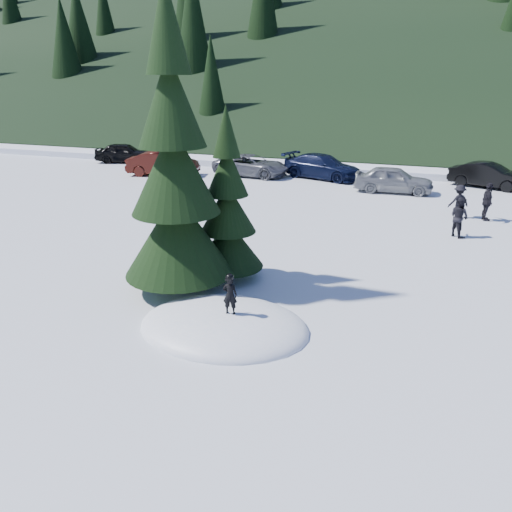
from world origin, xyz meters
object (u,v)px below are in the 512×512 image
(child_skier, at_px, (230,295))
(car_0, at_px, (124,153))
(spruce_short, at_px, (228,214))
(adult_2, at_px, (459,201))
(car_5, at_px, (489,175))
(spruce_tall, at_px, (175,181))
(car_2, at_px, (251,165))
(adult_1, at_px, (487,202))
(car_4, at_px, (394,179))
(car_1, at_px, (163,164))
(car_3, at_px, (322,167))
(adult_0, at_px, (459,217))

(child_skier, xyz_separation_m, car_0, (-17.59, 21.63, -0.25))
(spruce_short, xyz_separation_m, car_0, (-16.17, 18.36, -1.38))
(child_skier, height_order, car_0, child_skier)
(adult_2, xyz_separation_m, car_5, (1.78, 7.58, -0.04))
(spruce_tall, xyz_separation_m, car_0, (-15.17, 19.76, -2.59))
(child_skier, bearing_deg, car_2, -80.70)
(adult_1, relative_size, car_2, 0.35)
(car_4, bearing_deg, spruce_tall, 161.23)
(car_1, bearing_deg, car_2, -86.93)
(car_2, relative_size, car_5, 1.14)
(spruce_tall, height_order, car_3, spruce_tall)
(spruce_tall, bearing_deg, car_4, 73.55)
(spruce_tall, distance_m, car_2, 18.66)
(spruce_tall, distance_m, adult_2, 14.40)
(child_skier, bearing_deg, car_3, -93.31)
(car_2, height_order, car_3, car_3)
(adult_1, relative_size, car_0, 0.40)
(car_1, xyz_separation_m, car_5, (19.66, 3.03, -0.05))
(adult_1, relative_size, car_5, 0.39)
(car_4, bearing_deg, car_1, 87.06)
(adult_1, xyz_separation_m, car_5, (0.60, 7.71, -0.14))
(car_4, bearing_deg, car_3, 57.88)
(spruce_short, relative_size, adult_2, 3.57)
(spruce_tall, relative_size, child_skier, 8.61)
(car_2, height_order, car_4, car_4)
(adult_0, bearing_deg, car_4, -21.59)
(car_4, bearing_deg, adult_1, -137.74)
(spruce_short, bearing_deg, car_5, 63.75)
(child_skier, xyz_separation_m, adult_0, (5.56, 10.45, -0.17))
(spruce_tall, height_order, child_skier, spruce_tall)
(adult_0, relative_size, car_3, 0.31)
(spruce_short, height_order, adult_0, spruce_short)
(spruce_short, distance_m, car_0, 24.51)
(adult_2, bearing_deg, adult_1, 143.43)
(spruce_tall, xyz_separation_m, spruce_short, (1.00, 1.40, -1.22))
(adult_2, distance_m, car_2, 13.91)
(child_skier, relative_size, adult_0, 0.62)
(spruce_short, xyz_separation_m, adult_2, (7.03, 10.27, -1.35))
(adult_0, distance_m, adult_2, 3.09)
(car_1, xyz_separation_m, car_4, (14.60, -0.16, -0.04))
(adult_0, distance_m, car_0, 25.71)
(spruce_short, distance_m, car_1, 18.42)
(adult_0, distance_m, car_4, 8.15)
(child_skier, distance_m, car_3, 20.71)
(car_2, distance_m, car_5, 14.26)
(adult_1, relative_size, car_3, 0.33)
(car_5, bearing_deg, adult_2, -172.70)
(child_skier, bearing_deg, adult_1, -126.49)
(adult_1, bearing_deg, car_1, 62.15)
(spruce_tall, bearing_deg, adult_1, 51.45)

